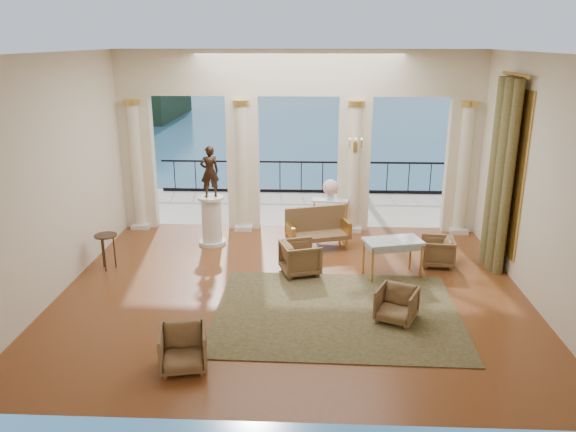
{
  "coord_description": "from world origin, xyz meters",
  "views": [
    {
      "loc": [
        0.38,
        -10.09,
        4.73
      ],
      "look_at": [
        -0.11,
        0.6,
        1.34
      ],
      "focal_mm": 35.0,
      "sensor_mm": 36.0,
      "label": 1
    }
  ],
  "objects_px": {
    "armchair_a": "(183,347)",
    "game_table": "(393,244)",
    "settee": "(317,228)",
    "armchair_b": "(397,303)",
    "armchair_c": "(437,250)",
    "statue": "(210,172)",
    "armchair_d": "(300,256)",
    "console_table": "(330,205)",
    "pedestal": "(212,221)",
    "side_table": "(106,240)"
  },
  "relations": [
    {
      "from": "armchair_b",
      "to": "side_table",
      "type": "bearing_deg",
      "value": -174.94
    },
    {
      "from": "statue",
      "to": "side_table",
      "type": "xyz_separation_m",
      "value": [
        -1.97,
        -1.62,
        -1.12
      ]
    },
    {
      "from": "console_table",
      "to": "side_table",
      "type": "xyz_separation_m",
      "value": [
        -4.82,
        -2.64,
        -0.05
      ]
    },
    {
      "from": "settee",
      "to": "pedestal",
      "type": "relative_size",
      "value": 1.33
    },
    {
      "from": "armchair_d",
      "to": "console_table",
      "type": "relative_size",
      "value": 0.82
    },
    {
      "from": "game_table",
      "to": "console_table",
      "type": "xyz_separation_m",
      "value": [
        -1.22,
        2.75,
        -0.0
      ]
    },
    {
      "from": "game_table",
      "to": "statue",
      "type": "relative_size",
      "value": 1.07
    },
    {
      "from": "statue",
      "to": "pedestal",
      "type": "bearing_deg",
      "value": 157.51
    },
    {
      "from": "console_table",
      "to": "side_table",
      "type": "bearing_deg",
      "value": -144.54
    },
    {
      "from": "armchair_b",
      "to": "settee",
      "type": "bearing_deg",
      "value": 135.65
    },
    {
      "from": "armchair_b",
      "to": "armchair_d",
      "type": "bearing_deg",
      "value": 155.39
    },
    {
      "from": "armchair_a",
      "to": "armchair_d",
      "type": "distance_m",
      "value": 4.01
    },
    {
      "from": "armchair_b",
      "to": "pedestal",
      "type": "height_order",
      "value": "pedestal"
    },
    {
      "from": "armchair_a",
      "to": "settee",
      "type": "distance_m",
      "value": 5.58
    },
    {
      "from": "armchair_c",
      "to": "statue",
      "type": "relative_size",
      "value": 0.57
    },
    {
      "from": "armchair_a",
      "to": "statue",
      "type": "relative_size",
      "value": 0.59
    },
    {
      "from": "settee",
      "to": "statue",
      "type": "height_order",
      "value": "statue"
    },
    {
      "from": "settee",
      "to": "pedestal",
      "type": "distance_m",
      "value": 2.52
    },
    {
      "from": "statue",
      "to": "armchair_a",
      "type": "bearing_deg",
      "value": 72.9
    },
    {
      "from": "armchair_d",
      "to": "console_table",
      "type": "distance_m",
      "value": 2.81
    },
    {
      "from": "armchair_d",
      "to": "pedestal",
      "type": "relative_size",
      "value": 0.65
    },
    {
      "from": "settee",
      "to": "armchair_b",
      "type": "bearing_deg",
      "value": -86.57
    },
    {
      "from": "armchair_a",
      "to": "game_table",
      "type": "relative_size",
      "value": 0.55
    },
    {
      "from": "game_table",
      "to": "armchair_b",
      "type": "bearing_deg",
      "value": -109.84
    },
    {
      "from": "armchair_d",
      "to": "side_table",
      "type": "distance_m",
      "value": 4.15
    },
    {
      "from": "armchair_b",
      "to": "console_table",
      "type": "relative_size",
      "value": 0.71
    },
    {
      "from": "statue",
      "to": "console_table",
      "type": "height_order",
      "value": "statue"
    },
    {
      "from": "armchair_b",
      "to": "side_table",
      "type": "distance_m",
      "value": 6.23
    },
    {
      "from": "settee",
      "to": "game_table",
      "type": "relative_size",
      "value": 1.23
    },
    {
      "from": "pedestal",
      "to": "armchair_c",
      "type": "bearing_deg",
      "value": -12.02
    },
    {
      "from": "armchair_b",
      "to": "armchair_c",
      "type": "height_order",
      "value": "armchair_c"
    },
    {
      "from": "armchair_d",
      "to": "pedestal",
      "type": "height_order",
      "value": "pedestal"
    },
    {
      "from": "armchair_d",
      "to": "side_table",
      "type": "height_order",
      "value": "side_table"
    },
    {
      "from": "console_table",
      "to": "side_table",
      "type": "distance_m",
      "value": 5.49
    },
    {
      "from": "side_table",
      "to": "armchair_b",
      "type": "bearing_deg",
      "value": -19.33
    },
    {
      "from": "armchair_b",
      "to": "statue",
      "type": "bearing_deg",
      "value": 161.03
    },
    {
      "from": "armchair_a",
      "to": "pedestal",
      "type": "height_order",
      "value": "pedestal"
    },
    {
      "from": "pedestal",
      "to": "statue",
      "type": "bearing_deg",
      "value": 180.0
    },
    {
      "from": "armchair_c",
      "to": "settee",
      "type": "distance_m",
      "value": 2.79
    },
    {
      "from": "armchair_c",
      "to": "console_table",
      "type": "height_order",
      "value": "console_table"
    },
    {
      "from": "armchair_b",
      "to": "side_table",
      "type": "xyz_separation_m",
      "value": [
        -5.87,
        2.06,
        0.33
      ]
    },
    {
      "from": "armchair_b",
      "to": "pedestal",
      "type": "bearing_deg",
      "value": 161.03
    },
    {
      "from": "armchair_c",
      "to": "game_table",
      "type": "xyz_separation_m",
      "value": [
        -1.07,
        -0.64,
        0.37
      ]
    },
    {
      "from": "game_table",
      "to": "statue",
      "type": "bearing_deg",
      "value": 142.08
    },
    {
      "from": "armchair_d",
      "to": "statue",
      "type": "bearing_deg",
      "value": 33.84
    },
    {
      "from": "settee",
      "to": "statue",
      "type": "xyz_separation_m",
      "value": [
        -2.51,
        0.13,
        1.31
      ]
    },
    {
      "from": "armchair_c",
      "to": "side_table",
      "type": "distance_m",
      "value": 7.13
    },
    {
      "from": "armchair_a",
      "to": "armchair_b",
      "type": "xyz_separation_m",
      "value": [
        3.39,
        1.65,
        -0.02
      ]
    },
    {
      "from": "armchair_c",
      "to": "game_table",
      "type": "relative_size",
      "value": 0.54
    },
    {
      "from": "armchair_a",
      "to": "side_table",
      "type": "height_order",
      "value": "side_table"
    }
  ]
}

